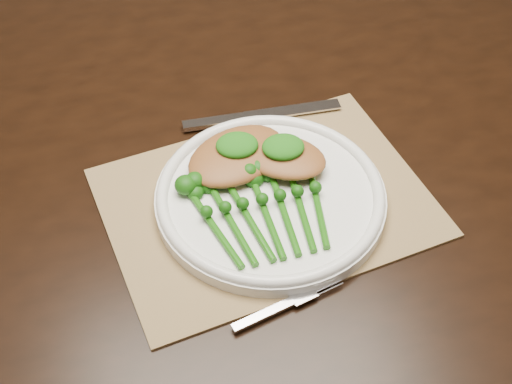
{
  "coord_description": "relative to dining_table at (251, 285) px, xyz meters",
  "views": [
    {
      "loc": [
        0.05,
        -0.82,
        1.45
      ],
      "look_at": [
        0.12,
        -0.21,
        0.78
      ],
      "focal_mm": 50.0,
      "sensor_mm": 36.0,
      "label": 1
    }
  ],
  "objects": [
    {
      "name": "dining_table",
      "position": [
        0.0,
        0.0,
        0.0
      ],
      "size": [
        1.7,
        1.09,
        0.75
      ],
      "rotation": [
        0.0,
        0.0,
        0.13
      ],
      "color": "black",
      "rests_on": "ground"
    },
    {
      "name": "broccolini_bundle",
      "position": [
        0.0,
        -0.18,
        0.4
      ],
      "size": [
        0.19,
        0.2,
        0.04
      ],
      "rotation": [
        0.0,
        0.0,
        0.17
      ],
      "color": "#17560B",
      "rests_on": "dinner_plate"
    },
    {
      "name": "floor",
      "position": [
        -0.13,
        0.07,
        -0.38
      ],
      "size": [
        4.0,
        4.0,
        0.0
      ],
      "primitive_type": "plane",
      "color": "#54311D",
      "rests_on": "ground"
    },
    {
      "name": "chicken_fillet_left",
      "position": [
        -0.03,
        -0.07,
        0.41
      ],
      "size": [
        0.17,
        0.16,
        0.03
      ],
      "primitive_type": "ellipsoid",
      "rotation": [
        0.0,
        0.0,
        0.55
      ],
      "color": "brown",
      "rests_on": "dinner_plate"
    },
    {
      "name": "pesto_dollop_left",
      "position": [
        -0.02,
        -0.07,
        0.43
      ],
      "size": [
        0.06,
        0.05,
        0.02
      ],
      "primitive_type": "ellipsoid",
      "color": "#104D0B",
      "rests_on": "chicken_fillet_left"
    },
    {
      "name": "chicken_fillet_right",
      "position": [
        0.03,
        -0.09,
        0.41
      ],
      "size": [
        0.14,
        0.12,
        0.02
      ],
      "primitive_type": "ellipsoid",
      "rotation": [
        0.0,
        0.0,
        -0.46
      ],
      "color": "brown",
      "rests_on": "dinner_plate"
    },
    {
      "name": "pesto_dollop_right",
      "position": [
        0.03,
        -0.08,
        0.43
      ],
      "size": [
        0.06,
        0.05,
        0.02
      ],
      "primitive_type": "ellipsoid",
      "color": "#104D0B",
      "rests_on": "chicken_fillet_right"
    },
    {
      "name": "fork",
      "position": [
        0.02,
        -0.29,
        0.38
      ],
      "size": [
        0.14,
        0.07,
        0.0
      ],
      "rotation": [
        0.0,
        0.0,
        0.38
      ],
      "color": "silver",
      "rests_on": "placemat"
    },
    {
      "name": "dinner_plate",
      "position": [
        0.01,
        -0.14,
        0.39
      ],
      "size": [
        0.3,
        0.3,
        0.03
      ],
      "color": "white",
      "rests_on": "placemat"
    },
    {
      "name": "placemat",
      "position": [
        0.01,
        -0.13,
        0.37
      ],
      "size": [
        0.48,
        0.41,
        0.0
      ],
      "primitive_type": "cube",
      "rotation": [
        0.0,
        0.0,
        0.29
      ],
      "color": "olive",
      "rests_on": "dining_table"
    },
    {
      "name": "knife",
      "position": [
        -0.0,
        0.03,
        0.38
      ],
      "size": [
        0.24,
        0.04,
        0.01
      ],
      "rotation": [
        0.0,
        0.0,
        0.09
      ],
      "color": "silver",
      "rests_on": "placemat"
    }
  ]
}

